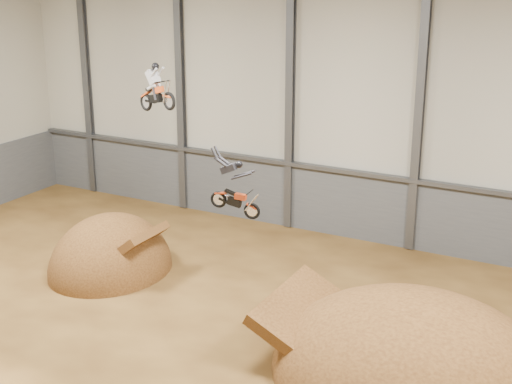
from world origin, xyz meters
TOP-DOWN VIEW (x-y plane):
  - floor at (0.00, 0.00)m, footprint 40.00×40.00m
  - back_wall at (0.00, 15.00)m, footprint 40.00×0.10m
  - lower_band_back at (0.00, 14.90)m, footprint 39.80×0.18m
  - steel_rail at (0.00, 14.75)m, footprint 39.80×0.35m
  - steel_column_0 at (-16.67, 14.80)m, footprint 0.40×0.36m
  - steel_column_1 at (-10.00, 14.80)m, footprint 0.40×0.36m
  - steel_column_2 at (-3.33, 14.80)m, footprint 0.40×0.36m
  - steel_column_3 at (3.33, 14.80)m, footprint 0.40×0.36m
  - takeoff_ramp at (-8.06, 5.80)m, footprint 5.30×6.12m
  - landing_ramp at (6.74, 3.60)m, footprint 9.86×8.72m
  - fmx_rider_a at (-5.64, 6.67)m, footprint 2.86×1.70m
  - fmx_rider_b at (0.51, 2.29)m, footprint 2.88×1.04m

SIDE VIEW (x-z plane):
  - floor at x=0.00m, z-range 0.00..0.00m
  - takeoff_ramp at x=-8.06m, z-range -2.65..2.65m
  - landing_ramp at x=6.74m, z-range -2.84..2.84m
  - lower_band_back at x=0.00m, z-range 0.00..3.50m
  - steel_rail at x=0.00m, z-range 3.45..3.65m
  - fmx_rider_b at x=0.51m, z-range 5.11..7.66m
  - back_wall at x=0.00m, z-range 0.00..14.00m
  - steel_column_0 at x=-16.67m, z-range 0.05..13.95m
  - steel_column_1 at x=-10.00m, z-range 0.05..13.95m
  - steel_column_2 at x=-3.33m, z-range 0.05..13.95m
  - steel_column_3 at x=3.33m, z-range 0.05..13.95m
  - fmx_rider_a at x=-5.64m, z-range 7.37..9.89m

